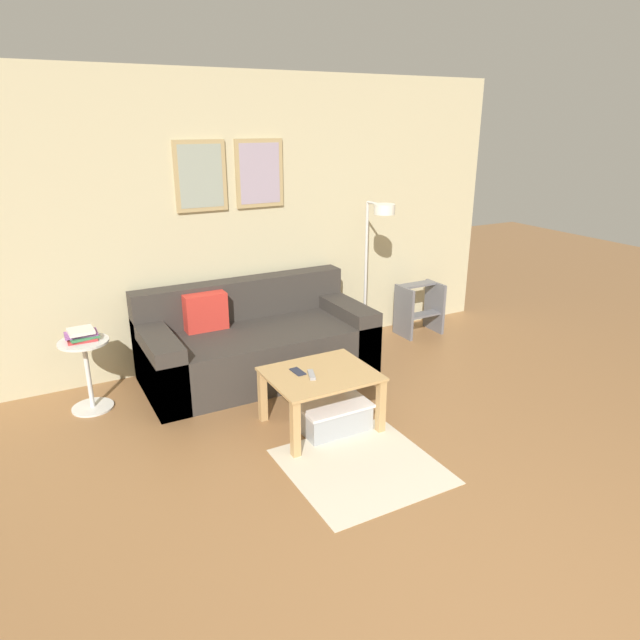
% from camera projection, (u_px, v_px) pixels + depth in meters
% --- Properties ---
extents(wall_back, '(5.60, 0.09, 2.55)m').
position_uv_depth(wall_back, '(235.00, 222.00, 5.10)').
color(wall_back, '#C6BC93').
rests_on(wall_back, ground_plane).
extents(area_rug, '(0.95, 0.95, 0.01)m').
position_uv_depth(area_rug, '(361.00, 466.00, 3.74)').
color(area_rug, beige).
rests_on(area_rug, ground_plane).
extents(couch, '(1.97, 0.93, 0.80)m').
position_uv_depth(couch, '(256.00, 344.00, 5.02)').
color(couch, '#38332D').
rests_on(couch, ground_plane).
extents(coffee_table, '(0.76, 0.63, 0.43)m').
position_uv_depth(coffee_table, '(321.00, 383.00, 4.13)').
color(coffee_table, tan).
rests_on(coffee_table, ground_plane).
extents(storage_bin, '(0.51, 0.42, 0.21)m').
position_uv_depth(storage_bin, '(331.00, 413.00, 4.20)').
color(storage_bin, '#9EA3A8').
rests_on(storage_bin, ground_plane).
extents(floor_lamp, '(0.26, 0.50, 1.43)m').
position_uv_depth(floor_lamp, '(376.00, 254.00, 5.38)').
color(floor_lamp, silver).
rests_on(floor_lamp, ground_plane).
extents(side_table, '(0.37, 0.37, 0.57)m').
position_uv_depth(side_table, '(87.00, 368.00, 4.38)').
color(side_table, silver).
rests_on(side_table, ground_plane).
extents(book_stack, '(0.24, 0.19, 0.09)m').
position_uv_depth(book_stack, '(82.00, 335.00, 4.30)').
color(book_stack, '#B73333').
rests_on(book_stack, side_table).
extents(remote_control, '(0.09, 0.15, 0.02)m').
position_uv_depth(remote_control, '(312.00, 375.00, 4.05)').
color(remote_control, '#99999E').
rests_on(remote_control, coffee_table).
extents(cell_phone, '(0.07, 0.14, 0.01)m').
position_uv_depth(cell_phone, '(298.00, 372.00, 4.11)').
color(cell_phone, '#1E2338').
rests_on(cell_phone, coffee_table).
extents(step_stool, '(0.44, 0.31, 0.53)m').
position_uv_depth(step_stool, '(419.00, 308.00, 5.97)').
color(step_stool, slate).
rests_on(step_stool, ground_plane).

